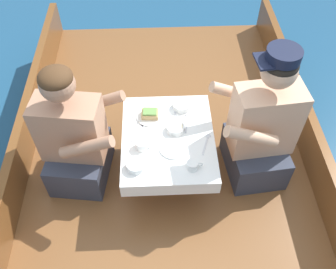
# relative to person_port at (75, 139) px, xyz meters

# --- Properties ---
(ground_plane) EXTENTS (60.00, 60.00, 0.00)m
(ground_plane) POSITION_rel_person_port_xyz_m (0.59, 0.05, -0.62)
(ground_plane) COLOR navy
(boat_deck) EXTENTS (2.08, 3.39, 0.24)m
(boat_deck) POSITION_rel_person_port_xyz_m (0.59, 0.05, -0.49)
(boat_deck) COLOR brown
(boat_deck) RESTS_ON ground_plane
(gunwale_port) EXTENTS (0.06, 3.39, 0.30)m
(gunwale_port) POSITION_rel_person_port_xyz_m (-0.42, 0.05, -0.22)
(gunwale_port) COLOR brown
(gunwale_port) RESTS_ON boat_deck
(gunwale_starboard) EXTENTS (0.06, 3.39, 0.30)m
(gunwale_starboard) POSITION_rel_person_port_xyz_m (1.60, 0.05, -0.22)
(gunwale_starboard) COLOR brown
(gunwale_starboard) RESTS_ON boat_deck
(cockpit_table) EXTENTS (0.58, 0.73, 0.39)m
(cockpit_table) POSITION_rel_person_port_xyz_m (0.59, -0.02, -0.03)
(cockpit_table) COLOR #B2B2B7
(cockpit_table) RESTS_ON boat_deck
(person_port) EXTENTS (0.56, 0.50, 0.94)m
(person_port) POSITION_rel_person_port_xyz_m (0.00, 0.00, 0.00)
(person_port) COLOR #333847
(person_port) RESTS_ON boat_deck
(person_starboard) EXTENTS (0.55, 0.49, 1.03)m
(person_starboard) POSITION_rel_person_port_xyz_m (1.18, -0.00, 0.04)
(person_starboard) COLOR #333847
(person_starboard) RESTS_ON boat_deck
(plate_sandwich) EXTENTS (0.18, 0.18, 0.01)m
(plate_sandwich) POSITION_rel_person_port_xyz_m (0.48, 0.16, 0.02)
(plate_sandwich) COLOR white
(plate_sandwich) RESTS_ON cockpit_table
(plate_bread) EXTENTS (0.16, 0.16, 0.01)m
(plate_bread) POSITION_rel_person_port_xyz_m (0.62, -0.12, 0.02)
(plate_bread) COLOR white
(plate_bread) RESTS_ON cockpit_table
(sandwich) EXTENTS (0.11, 0.08, 0.05)m
(sandwich) POSITION_rel_person_port_xyz_m (0.48, 0.16, 0.05)
(sandwich) COLOR tan
(sandwich) RESTS_ON plate_sandwich
(bowl_port_near) EXTENTS (0.12, 0.12, 0.04)m
(bowl_port_near) POSITION_rel_person_port_xyz_m (0.70, 0.23, 0.04)
(bowl_port_near) COLOR white
(bowl_port_near) RESTS_ON cockpit_table
(bowl_starboard_near) EXTENTS (0.12, 0.12, 0.04)m
(bowl_starboard_near) POSITION_rel_person_port_xyz_m (0.64, 0.03, 0.04)
(bowl_starboard_near) COLOR white
(bowl_starboard_near) RESTS_ON cockpit_table
(bowl_center_far) EXTENTS (0.11, 0.11, 0.04)m
(bowl_center_far) POSITION_rel_person_port_xyz_m (0.39, -0.25, 0.04)
(bowl_center_far) COLOR white
(bowl_center_far) RESTS_ON cockpit_table
(coffee_cup_port) EXTENTS (0.10, 0.07, 0.05)m
(coffee_cup_port) POSITION_rel_person_port_xyz_m (0.72, -0.26, 0.04)
(coffee_cup_port) COLOR white
(coffee_cup_port) RESTS_ON cockpit_table
(coffee_cup_starboard) EXTENTS (0.11, 0.08, 0.05)m
(coffee_cup_starboard) POSITION_rel_person_port_xyz_m (0.43, -0.10, 0.04)
(coffee_cup_starboard) COLOR white
(coffee_cup_starboard) RESTS_ON cockpit_table
(utensil_spoon_center) EXTENTS (0.04, 0.17, 0.01)m
(utensil_spoon_center) POSITION_rel_person_port_xyz_m (0.65, 0.18, 0.02)
(utensil_spoon_center) COLOR silver
(utensil_spoon_center) RESTS_ON cockpit_table
(utensil_fork_port) EXTENTS (0.10, 0.16, 0.00)m
(utensil_fork_port) POSITION_rel_person_port_xyz_m (0.41, 0.04, 0.02)
(utensil_fork_port) COLOR silver
(utensil_fork_port) RESTS_ON cockpit_table
(utensil_fork_starboard) EXTENTS (0.17, 0.07, 0.00)m
(utensil_fork_starboard) POSITION_rel_person_port_xyz_m (0.62, 0.29, 0.02)
(utensil_fork_starboard) COLOR silver
(utensil_fork_starboard) RESTS_ON cockpit_table
(utensil_spoon_starboard) EXTENTS (0.07, 0.16, 0.01)m
(utensil_spoon_starboard) POSITION_rel_person_port_xyz_m (0.83, -0.06, 0.02)
(utensil_spoon_starboard) COLOR silver
(utensil_spoon_starboard) RESTS_ON cockpit_table
(utensil_knife_port) EXTENTS (0.02, 0.17, 0.00)m
(utensil_knife_port) POSITION_rel_person_port_xyz_m (0.36, 0.24, 0.02)
(utensil_knife_port) COLOR silver
(utensil_knife_port) RESTS_ON cockpit_table
(utensil_spoon_port) EXTENTS (0.05, 0.17, 0.01)m
(utensil_spoon_port) POSITION_rel_person_port_xyz_m (0.72, 0.12, 0.02)
(utensil_spoon_port) COLOR silver
(utensil_spoon_port) RESTS_ON cockpit_table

